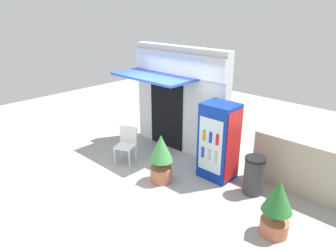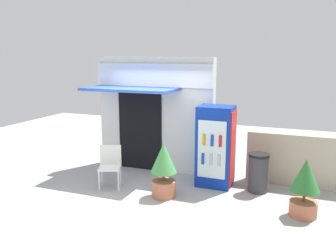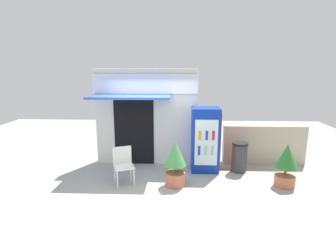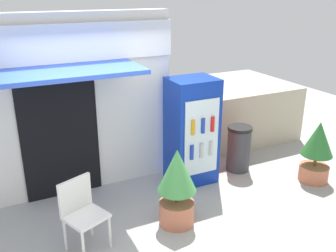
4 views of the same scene
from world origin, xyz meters
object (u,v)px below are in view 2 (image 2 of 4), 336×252
Objects in this scene: potted_plant_near_shop at (164,168)px; trash_bin at (258,173)px; drink_cooler at (216,146)px; plastic_chair at (110,163)px; potted_plant_curbside at (305,185)px.

trash_bin is at bearing 29.29° from potted_plant_near_shop.
plastic_chair is at bearing -155.66° from drink_cooler.
plastic_chair is 3.92m from potted_plant_curbside.
potted_plant_near_shop is at bearing -128.35° from drink_cooler.
plastic_chair is at bearing -163.39° from trash_bin.
drink_cooler is 1.32m from potted_plant_near_shop.
potted_plant_near_shop is 2.00m from trash_bin.
trash_bin is at bearing 135.26° from potted_plant_curbside.
drink_cooler is 1.58× the size of potted_plant_near_shop.
potted_plant_near_shop reaches higher than plastic_chair.
drink_cooler reaches higher than potted_plant_near_shop.
drink_cooler is 1.93× the size of plastic_chair.
plastic_chair is at bearing 176.59° from potted_plant_near_shop.
potted_plant_near_shop is at bearing -3.41° from plastic_chair.
potted_plant_curbside reaches higher than plastic_chair.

